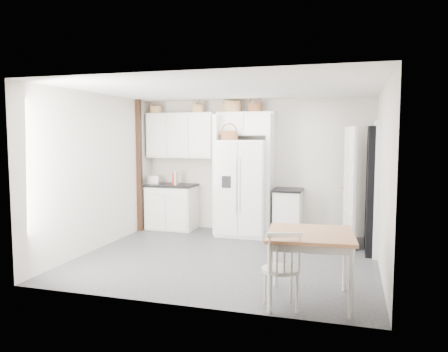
% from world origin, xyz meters
% --- Properties ---
extents(floor, '(4.50, 4.50, 0.00)m').
position_xyz_m(floor, '(0.00, 0.00, 0.00)').
color(floor, '#262528').
rests_on(floor, ground).
extents(ceiling, '(4.50, 4.50, 0.00)m').
position_xyz_m(ceiling, '(0.00, 0.00, 2.60)').
color(ceiling, white).
rests_on(ceiling, wall_back).
extents(wall_back, '(4.50, 0.00, 4.50)m').
position_xyz_m(wall_back, '(0.00, 2.00, 1.30)').
color(wall_back, beige).
rests_on(wall_back, floor).
extents(wall_left, '(0.00, 4.00, 4.00)m').
position_xyz_m(wall_left, '(-2.25, 0.00, 1.30)').
color(wall_left, beige).
rests_on(wall_left, floor).
extents(wall_right, '(0.00, 4.00, 4.00)m').
position_xyz_m(wall_right, '(2.25, 0.00, 1.30)').
color(wall_right, beige).
rests_on(wall_right, floor).
extents(refrigerator, '(0.94, 0.75, 1.82)m').
position_xyz_m(refrigerator, '(-0.15, 1.60, 0.91)').
color(refrigerator, white).
rests_on(refrigerator, floor).
extents(base_cab_left, '(0.95, 0.60, 0.88)m').
position_xyz_m(base_cab_left, '(-1.67, 1.70, 0.44)').
color(base_cab_left, white).
rests_on(base_cab_left, floor).
extents(base_cab_right, '(0.49, 0.59, 0.86)m').
position_xyz_m(base_cab_right, '(0.70, 1.70, 0.43)').
color(base_cab_right, white).
rests_on(base_cab_right, floor).
extents(dining_table, '(1.05, 1.05, 0.80)m').
position_xyz_m(dining_table, '(1.40, -1.45, 0.40)').
color(dining_table, '#AC653A').
rests_on(dining_table, floor).
extents(windsor_chair, '(0.53, 0.51, 0.87)m').
position_xyz_m(windsor_chair, '(1.11, -1.75, 0.43)').
color(windsor_chair, white).
rests_on(windsor_chair, floor).
extents(counter_left, '(0.98, 0.64, 0.04)m').
position_xyz_m(counter_left, '(-1.67, 1.70, 0.90)').
color(counter_left, black).
rests_on(counter_left, base_cab_left).
extents(counter_right, '(0.53, 0.63, 0.04)m').
position_xyz_m(counter_right, '(0.70, 1.70, 0.88)').
color(counter_right, black).
rests_on(counter_right, base_cab_right).
extents(toaster, '(0.27, 0.17, 0.17)m').
position_xyz_m(toaster, '(-2.04, 1.63, 1.00)').
color(toaster, silver).
rests_on(toaster, counter_left).
extents(cookbook_red, '(0.06, 0.17, 0.25)m').
position_xyz_m(cookbook_red, '(-1.58, 1.62, 1.04)').
color(cookbook_red, red).
rests_on(cookbook_red, counter_left).
extents(cookbook_cream, '(0.06, 0.18, 0.26)m').
position_xyz_m(cookbook_cream, '(-1.53, 1.62, 1.05)').
color(cookbook_cream, beige).
rests_on(cookbook_cream, counter_left).
extents(basket_upper_a, '(0.26, 0.26, 0.15)m').
position_xyz_m(basket_upper_a, '(-2.05, 1.83, 2.42)').
color(basket_upper_a, '#9A6446').
rests_on(basket_upper_a, upper_cabinet).
extents(basket_upper_c, '(0.27, 0.27, 0.16)m').
position_xyz_m(basket_upper_c, '(-1.14, 1.83, 2.43)').
color(basket_upper_c, '#9A6446').
rests_on(basket_upper_c, upper_cabinet).
extents(basket_bridge_a, '(0.37, 0.37, 0.21)m').
position_xyz_m(basket_bridge_a, '(-0.43, 1.83, 2.45)').
color(basket_bridge_a, '#9A6446').
rests_on(basket_bridge_a, bridge_cabinet).
extents(basket_bridge_b, '(0.28, 0.28, 0.16)m').
position_xyz_m(basket_bridge_b, '(0.03, 1.83, 2.43)').
color(basket_bridge_b, brown).
rests_on(basket_bridge_b, bridge_cabinet).
extents(basket_fridge_a, '(0.32, 0.32, 0.17)m').
position_xyz_m(basket_fridge_a, '(-0.40, 1.50, 1.90)').
color(basket_fridge_a, brown).
rests_on(basket_fridge_a, refrigerator).
extents(upper_cabinet, '(1.40, 0.34, 0.90)m').
position_xyz_m(upper_cabinet, '(-1.50, 1.83, 1.90)').
color(upper_cabinet, white).
rests_on(upper_cabinet, wall_back).
extents(bridge_cabinet, '(1.12, 0.34, 0.45)m').
position_xyz_m(bridge_cabinet, '(-0.15, 1.83, 2.12)').
color(bridge_cabinet, white).
rests_on(bridge_cabinet, wall_back).
extents(fridge_panel_left, '(0.08, 0.60, 2.30)m').
position_xyz_m(fridge_panel_left, '(-0.66, 1.70, 1.15)').
color(fridge_panel_left, white).
rests_on(fridge_panel_left, floor).
extents(fridge_panel_right, '(0.08, 0.60, 2.30)m').
position_xyz_m(fridge_panel_right, '(0.36, 1.70, 1.15)').
color(fridge_panel_right, white).
rests_on(fridge_panel_right, floor).
extents(trim_post, '(0.09, 0.09, 2.60)m').
position_xyz_m(trim_post, '(-2.20, 1.35, 1.30)').
color(trim_post, '#321A0E').
rests_on(trim_post, floor).
extents(doorway_void, '(0.18, 0.85, 2.05)m').
position_xyz_m(doorway_void, '(2.16, 1.00, 1.02)').
color(doorway_void, black).
rests_on(doorway_void, floor).
extents(door_slab, '(0.21, 0.79, 2.05)m').
position_xyz_m(door_slab, '(1.80, 1.33, 1.02)').
color(door_slab, white).
rests_on(door_slab, floor).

